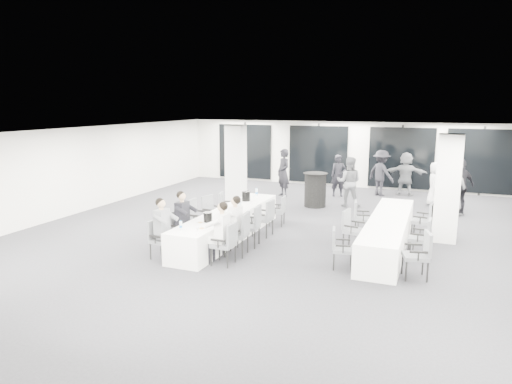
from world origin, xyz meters
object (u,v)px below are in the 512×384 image
(banquet_table_main, at_px, (229,225))
(chair_main_right_fourth, at_px, (266,216))
(standing_guest_h, at_px, (455,185))
(standing_guest_d, at_px, (461,182))
(chair_side_right_near, at_px, (420,252))
(chair_side_right_far, at_px, (425,218))
(chair_main_right_second, at_px, (240,231))
(chair_main_right_mid, at_px, (252,223))
(ice_bucket_far, at_px, (246,196))
(chair_main_left_fourth, at_px, (211,211))
(chair_main_right_near, at_px, (227,241))
(chair_main_right_far, at_px, (279,209))
(standing_guest_f, at_px, (406,171))
(standing_guest_e, at_px, (435,181))
(standing_guest_g, at_px, (283,170))
(standing_guest_b, at_px, (349,179))
(standing_guest_c, at_px, (381,170))
(ice_bucket_near, at_px, (208,217))
(banquet_table_side, at_px, (388,233))
(chair_main_left_far, at_px, (225,205))
(chair_side_left_near, at_px, (339,246))
(standing_guest_a, at_px, (338,173))
(chair_side_right_mid, at_px, (423,235))
(chair_main_left_second, at_px, (180,227))
(chair_main_left_mid, at_px, (196,216))
(cocktail_table, at_px, (315,190))
(chair_side_left_mid, at_px, (351,227))
(chair_main_left_near, at_px, (159,237))
(chair_side_left_far, at_px, (360,216))

(banquet_table_main, xyz_separation_m, chair_main_right_fourth, (0.84, 0.58, 0.19))
(standing_guest_h, bearing_deg, standing_guest_d, -97.75)
(chair_side_right_near, bearing_deg, chair_side_right_far, -14.64)
(chair_main_right_second, height_order, chair_main_right_mid, same)
(ice_bucket_far, bearing_deg, chair_main_left_fourth, -135.08)
(chair_main_right_near, xyz_separation_m, standing_guest_h, (4.80, 7.10, 0.40))
(chair_side_right_far, bearing_deg, chair_main_right_far, 98.76)
(chair_main_right_mid, height_order, standing_guest_f, standing_guest_f)
(chair_main_right_far, xyz_separation_m, standing_guest_e, (4.21, 4.60, 0.38))
(chair_side_right_far, relative_size, standing_guest_g, 0.47)
(chair_main_right_fourth, relative_size, ice_bucket_far, 3.57)
(chair_side_right_near, height_order, standing_guest_b, standing_guest_b)
(chair_side_right_far, xyz_separation_m, ice_bucket_far, (-4.94, -0.53, 0.32))
(standing_guest_c, relative_size, standing_guest_h, 1.07)
(chair_main_right_second, bearing_deg, chair_main_right_near, 173.23)
(chair_main_left_fourth, xyz_separation_m, ice_bucket_near, (0.86, -1.81, 0.31))
(banquet_table_side, relative_size, chair_main_left_far, 5.51)
(chair_main_right_near, xyz_separation_m, standing_guest_f, (3.10, 9.74, 0.42))
(chair_main_left_fourth, distance_m, chair_side_left_near, 4.39)
(standing_guest_a, height_order, standing_guest_b, standing_guest_b)
(standing_guest_d, xyz_separation_m, ice_bucket_far, (-5.87, -4.02, -0.14))
(standing_guest_d, relative_size, ice_bucket_far, 7.40)
(chair_main_right_far, relative_size, standing_guest_e, 0.50)
(banquet_table_side, distance_m, ice_bucket_near, 4.51)
(chair_main_left_far, bearing_deg, ice_bucket_far, 64.28)
(banquet_table_side, relative_size, chair_main_right_mid, 4.81)
(banquet_table_side, bearing_deg, chair_side_right_mid, -31.44)
(chair_side_left_near, bearing_deg, chair_main_left_second, -101.90)
(banquet_table_main, height_order, chair_main_left_mid, chair_main_left_mid)
(cocktail_table, height_order, chair_main_right_mid, cocktail_table)
(standing_guest_h, bearing_deg, chair_main_right_far, 75.60)
(chair_main_right_far, relative_size, standing_guest_h, 0.46)
(ice_bucket_near, bearing_deg, chair_main_right_second, 4.10)
(banquet_table_main, relative_size, standing_guest_c, 2.47)
(banquet_table_main, relative_size, standing_guest_e, 2.85)
(banquet_table_main, distance_m, chair_side_left_near, 3.40)
(banquet_table_side, bearing_deg, chair_side_right_near, -66.38)
(chair_main_right_fourth, bearing_deg, chair_side_left_mid, -92.05)
(ice_bucket_far, bearing_deg, chair_main_right_near, -74.30)
(banquet_table_main, height_order, standing_guest_f, standing_guest_f)
(chair_side_left_mid, xyz_separation_m, standing_guest_b, (-0.95, 4.70, 0.43))
(chair_main_right_second, bearing_deg, chair_main_right_mid, -6.28)
(chair_main_left_mid, relative_size, chair_side_right_far, 1.05)
(chair_main_right_second, distance_m, chair_main_right_far, 2.91)
(standing_guest_e, distance_m, ice_bucket_far, 7.14)
(chair_main_left_near, bearing_deg, standing_guest_e, 150.36)
(chair_side_left_near, bearing_deg, standing_guest_d, 146.46)
(chair_main_right_mid, xyz_separation_m, chair_side_right_mid, (4.02, 0.68, -0.06))
(chair_side_left_far, relative_size, chair_side_right_near, 0.95)
(chair_main_left_near, bearing_deg, chair_side_left_far, 137.72)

